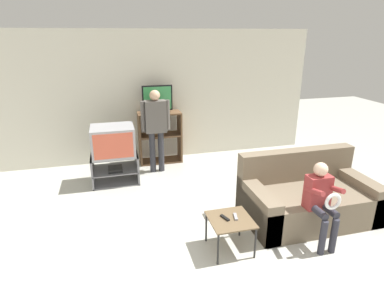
# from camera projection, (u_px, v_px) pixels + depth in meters

# --- Properties ---
(wall_back) EXTENTS (6.40, 0.06, 2.60)m
(wall_back) POSITION_uv_depth(u_px,v_px,m) (160.00, 97.00, 6.48)
(wall_back) COLOR silver
(wall_back) RESTS_ON ground_plane
(tv_stand) EXTENTS (0.80, 0.58, 0.51)m
(tv_stand) POSITION_uv_depth(u_px,v_px,m) (115.00, 168.00, 5.67)
(tv_stand) COLOR slate
(tv_stand) RESTS_ON ground_plane
(television_main) EXTENTS (0.72, 0.58, 0.51)m
(television_main) POSITION_uv_depth(u_px,v_px,m) (113.00, 141.00, 5.49)
(television_main) COLOR #9E9EA3
(television_main) RESTS_ON tv_stand
(media_shelf) EXTENTS (0.85, 0.38, 1.04)m
(media_shelf) POSITION_uv_depth(u_px,v_px,m) (160.00, 137.00, 6.47)
(media_shelf) COLOR brown
(media_shelf) RESTS_ON ground_plane
(television_flat) EXTENTS (0.58, 0.20, 0.54)m
(television_flat) POSITION_uv_depth(u_px,v_px,m) (157.00, 100.00, 6.20)
(television_flat) COLOR black
(television_flat) RESTS_ON media_shelf
(snack_table) EXTENTS (0.51, 0.51, 0.42)m
(snack_table) POSITION_uv_depth(u_px,v_px,m) (230.00, 222.00, 3.82)
(snack_table) COLOR brown
(snack_table) RESTS_ON ground_plane
(remote_control_black) EXTENTS (0.08, 0.15, 0.02)m
(remote_control_black) POSITION_uv_depth(u_px,v_px,m) (225.00, 218.00, 3.81)
(remote_control_black) COLOR black
(remote_control_black) RESTS_ON snack_table
(remote_control_white) EXTENTS (0.07, 0.15, 0.02)m
(remote_control_white) POSITION_uv_depth(u_px,v_px,m) (236.00, 217.00, 3.84)
(remote_control_white) COLOR gray
(remote_control_white) RESTS_ON snack_table
(couch) EXTENTS (1.79, 0.98, 0.91)m
(couch) POSITION_uv_depth(u_px,v_px,m) (306.00, 198.00, 4.55)
(couch) COLOR #756651
(couch) RESTS_ON ground_plane
(person_standing_adult) EXTENTS (0.53, 0.20, 1.56)m
(person_standing_adult) POSITION_uv_depth(u_px,v_px,m) (156.00, 124.00, 5.88)
(person_standing_adult) COLOR #2D2D33
(person_standing_adult) RESTS_ON ground_plane
(person_seated_child) EXTENTS (0.33, 0.43, 1.06)m
(person_seated_child) POSITION_uv_depth(u_px,v_px,m) (321.00, 198.00, 3.88)
(person_seated_child) COLOR #2D2D38
(person_seated_child) RESTS_ON ground_plane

